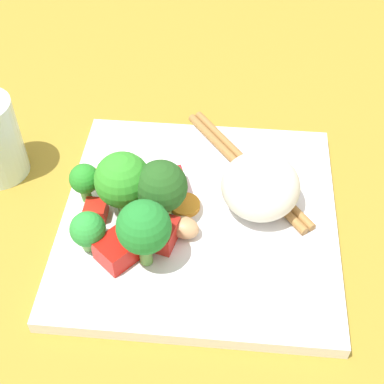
% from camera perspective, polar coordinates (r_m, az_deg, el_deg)
% --- Properties ---
extents(ground_plane, '(1.10, 1.10, 0.02)m').
position_cam_1_polar(ground_plane, '(0.57, 0.74, -3.89)').
color(ground_plane, olive).
extents(square_plate, '(0.27, 0.27, 0.01)m').
position_cam_1_polar(square_plate, '(0.55, 0.76, -2.76)').
color(square_plate, white).
rests_on(square_plate, ground_plane).
extents(rice_mound, '(0.09, 0.09, 0.06)m').
position_cam_1_polar(rice_mound, '(0.54, 7.01, 0.61)').
color(rice_mound, white).
rests_on(rice_mound, square_plate).
extents(broccoli_floret_0, '(0.03, 0.03, 0.05)m').
position_cam_1_polar(broccoli_floret_0, '(0.55, -10.94, 1.21)').
color(broccoli_floret_0, '#54A03C').
rests_on(broccoli_floret_0, square_plate).
extents(broccoli_floret_1, '(0.05, 0.05, 0.07)m').
position_cam_1_polar(broccoli_floret_1, '(0.52, -3.20, 0.46)').
color(broccoli_floret_1, '#74B152').
rests_on(broccoli_floret_1, square_plate).
extents(broccoli_floret_2, '(0.05, 0.05, 0.07)m').
position_cam_1_polar(broccoli_floret_2, '(0.48, -4.96, -3.69)').
color(broccoli_floret_2, '#68A046').
rests_on(broccoli_floret_2, square_plate).
extents(broccoli_floret_3, '(0.05, 0.05, 0.07)m').
position_cam_1_polar(broccoli_floret_3, '(0.52, -7.12, 1.05)').
color(broccoli_floret_3, '#63A54E').
rests_on(broccoli_floret_3, square_plate).
extents(broccoli_floret_4, '(0.03, 0.03, 0.04)m').
position_cam_1_polar(broccoli_floret_4, '(0.51, -10.62, -3.88)').
color(broccoli_floret_4, '#7CC060').
rests_on(broccoli_floret_4, square_plate).
extents(carrot_slice_0, '(0.03, 0.03, 0.01)m').
position_cam_1_polar(carrot_slice_0, '(0.58, -3.59, 2.07)').
color(carrot_slice_0, orange).
rests_on(carrot_slice_0, square_plate).
extents(carrot_slice_1, '(0.04, 0.04, 0.01)m').
position_cam_1_polar(carrot_slice_1, '(0.55, -0.72, -1.34)').
color(carrot_slice_1, orange).
rests_on(carrot_slice_1, square_plate).
extents(carrot_slice_2, '(0.03, 0.03, 0.00)m').
position_cam_1_polar(carrot_slice_2, '(0.56, -5.11, -0.28)').
color(carrot_slice_2, '#F59838').
rests_on(carrot_slice_2, square_plate).
extents(carrot_slice_3, '(0.02, 0.02, 0.01)m').
position_cam_1_polar(carrot_slice_3, '(0.53, -5.57, -3.79)').
color(carrot_slice_3, orange).
rests_on(carrot_slice_3, square_plate).
extents(carrot_slice_4, '(0.03, 0.03, 0.01)m').
position_cam_1_polar(carrot_slice_4, '(0.59, -8.97, 1.53)').
color(carrot_slice_4, orange).
rests_on(carrot_slice_4, square_plate).
extents(pepper_chunk_0, '(0.04, 0.04, 0.02)m').
position_cam_1_polar(pepper_chunk_0, '(0.52, -3.37, -4.19)').
color(pepper_chunk_0, red).
rests_on(pepper_chunk_0, square_plate).
extents(pepper_chunk_1, '(0.03, 0.03, 0.02)m').
position_cam_1_polar(pepper_chunk_1, '(0.56, -1.85, 1.04)').
color(pepper_chunk_1, red).
rests_on(pepper_chunk_1, square_plate).
extents(pepper_chunk_2, '(0.02, 0.02, 0.02)m').
position_cam_1_polar(pepper_chunk_2, '(0.55, -9.80, -1.87)').
color(pepper_chunk_2, red).
rests_on(pepper_chunk_2, square_plate).
extents(pepper_chunk_4, '(0.04, 0.04, 0.02)m').
position_cam_1_polar(pepper_chunk_4, '(0.51, -7.79, -6.00)').
color(pepper_chunk_4, red).
rests_on(pepper_chunk_4, square_plate).
extents(chicken_piece_1, '(0.03, 0.03, 0.01)m').
position_cam_1_polar(chicken_piece_1, '(0.57, -6.64, 1.04)').
color(chicken_piece_1, '#B18E43').
rests_on(chicken_piece_1, square_plate).
extents(chicken_piece_3, '(0.03, 0.04, 0.02)m').
position_cam_1_polar(chicken_piece_3, '(0.52, -0.82, -3.64)').
color(chicken_piece_3, tan).
rests_on(chicken_piece_3, square_plate).
extents(chopstick_pair, '(0.17, 0.13, 0.01)m').
position_cam_1_polar(chopstick_pair, '(0.59, 5.59, 2.51)').
color(chopstick_pair, '#A1713B').
rests_on(chopstick_pair, square_plate).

